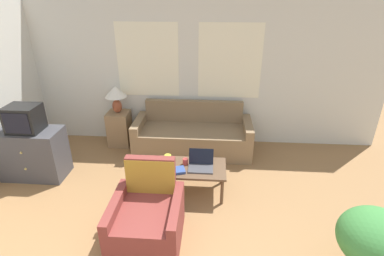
# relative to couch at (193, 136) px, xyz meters

# --- Properties ---
(wall_back) EXTENTS (6.80, 0.06, 2.60)m
(wall_back) POSITION_rel_couch_xyz_m (-0.03, 0.43, 1.03)
(wall_back) COLOR silver
(wall_back) RESTS_ON ground_plane
(couch) EXTENTS (2.06, 0.82, 0.85)m
(couch) POSITION_rel_couch_xyz_m (0.00, 0.00, 0.00)
(couch) COLOR #846B4C
(couch) RESTS_ON ground_plane
(armchair) EXTENTS (0.79, 0.83, 0.92)m
(armchair) POSITION_rel_couch_xyz_m (-0.38, -2.18, 0.00)
(armchair) COLOR brown
(armchair) RESTS_ON ground_plane
(tv_dresser) EXTENTS (0.94, 0.52, 0.79)m
(tv_dresser) POSITION_rel_couch_xyz_m (-2.40, -1.01, 0.12)
(tv_dresser) COLOR #424247
(tv_dresser) RESTS_ON ground_plane
(television) EXTENTS (0.46, 0.38, 0.39)m
(television) POSITION_rel_couch_xyz_m (-2.40, -1.02, 0.71)
(television) COLOR black
(television) RESTS_ON tv_dresser
(side_table) EXTENTS (0.39, 0.39, 0.65)m
(side_table) POSITION_rel_couch_xyz_m (-1.39, 0.13, 0.05)
(side_table) COLOR #937551
(side_table) RESTS_ON ground_plane
(table_lamp) EXTENTS (0.39, 0.39, 0.50)m
(table_lamp) POSITION_rel_couch_xyz_m (-1.39, 0.13, 0.72)
(table_lamp) COLOR brown
(table_lamp) RESTS_ON side_table
(coffee_table) EXTENTS (0.98, 0.57, 0.43)m
(coffee_table) POSITION_rel_couch_xyz_m (0.06, -1.27, 0.10)
(coffee_table) COLOR brown
(coffee_table) RESTS_ON ground_plane
(laptop) EXTENTS (0.35, 0.29, 0.24)m
(laptop) POSITION_rel_couch_xyz_m (0.20, -1.27, 0.21)
(laptop) COLOR #47474C
(laptop) RESTS_ON coffee_table
(cup_navy) EXTENTS (0.09, 0.09, 0.08)m
(cup_navy) POSITION_rel_couch_xyz_m (-0.26, -1.42, 0.19)
(cup_navy) COLOR #191E4C
(cup_navy) RESTS_ON coffee_table
(cup_yellow) EXTENTS (0.08, 0.08, 0.09)m
(cup_yellow) POSITION_rel_couch_xyz_m (-0.02, -1.20, 0.20)
(cup_yellow) COLOR #B23D38
(cup_yellow) RESTS_ON coffee_table
(cup_white) EXTENTS (0.10, 0.10, 0.09)m
(cup_white) POSITION_rel_couch_xyz_m (-0.29, -1.12, 0.20)
(cup_white) COLOR gold
(cup_white) RESTS_ON coffee_table
(book_red) EXTENTS (0.20, 0.21, 0.04)m
(book_red) POSITION_rel_couch_xyz_m (-0.10, -1.39, 0.17)
(book_red) COLOR #334C8E
(book_red) RESTS_ON coffee_table
(potted_plant) EXTENTS (0.73, 0.73, 0.82)m
(potted_plant) POSITION_rel_couch_xyz_m (1.94, -2.58, 0.23)
(potted_plant) COLOR #996B42
(potted_plant) RESTS_ON ground_plane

